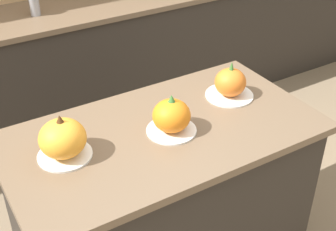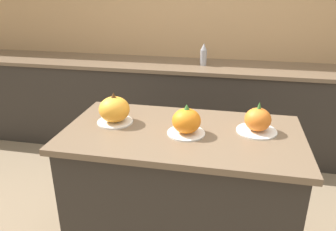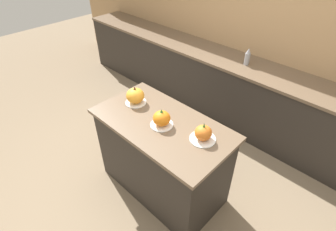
{
  "view_description": "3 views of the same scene",
  "coord_description": "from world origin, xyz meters",
  "px_view_note": "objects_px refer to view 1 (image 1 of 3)",
  "views": [
    {
      "loc": [
        -0.8,
        -1.36,
        1.99
      ],
      "look_at": [
        0.02,
        -0.0,
        0.96
      ],
      "focal_mm": 50.0,
      "sensor_mm": 36.0,
      "label": 1
    },
    {
      "loc": [
        0.25,
        -1.62,
        1.66
      ],
      "look_at": [
        -0.08,
        -0.01,
        0.99
      ],
      "focal_mm": 35.0,
      "sensor_mm": 36.0,
      "label": 2
    },
    {
      "loc": [
        1.31,
        -1.28,
        2.38
      ],
      "look_at": [
        0.05,
        0.03,
        0.99
      ],
      "focal_mm": 28.0,
      "sensor_mm": 36.0,
      "label": 3
    }
  ],
  "objects_px": {
    "pumpkin_cake_center": "(171,117)",
    "bottle_tall": "(33,0)",
    "pumpkin_cake_right": "(230,84)",
    "pumpkin_cake_left": "(63,139)"
  },
  "relations": [
    {
      "from": "pumpkin_cake_center",
      "to": "bottle_tall",
      "type": "bearing_deg",
      "value": 92.51
    },
    {
      "from": "pumpkin_cake_right",
      "to": "bottle_tall",
      "type": "height_order",
      "value": "bottle_tall"
    },
    {
      "from": "pumpkin_cake_left",
      "to": "pumpkin_cake_right",
      "type": "distance_m",
      "value": 0.81
    },
    {
      "from": "pumpkin_cake_center",
      "to": "bottle_tall",
      "type": "relative_size",
      "value": 0.97
    },
    {
      "from": "pumpkin_cake_left",
      "to": "pumpkin_cake_center",
      "type": "xyz_separation_m",
      "value": [
        0.43,
        -0.07,
        -0.01
      ]
    },
    {
      "from": "pumpkin_cake_center",
      "to": "bottle_tall",
      "type": "height_order",
      "value": "bottle_tall"
    },
    {
      "from": "bottle_tall",
      "to": "pumpkin_cake_left",
      "type": "bearing_deg",
      "value": -103.83
    },
    {
      "from": "pumpkin_cake_left",
      "to": "pumpkin_cake_center",
      "type": "relative_size",
      "value": 1.01
    },
    {
      "from": "pumpkin_cake_center",
      "to": "pumpkin_cake_right",
      "type": "bearing_deg",
      "value": 15.41
    },
    {
      "from": "pumpkin_cake_left",
      "to": "pumpkin_cake_center",
      "type": "bearing_deg",
      "value": -9.03
    }
  ]
}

